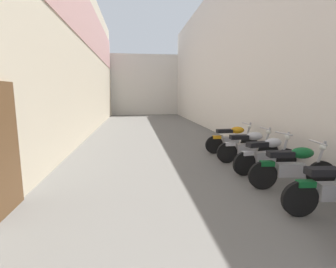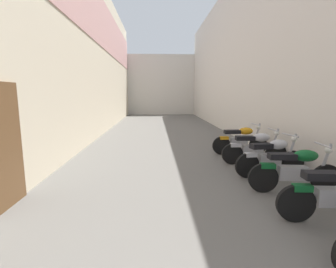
# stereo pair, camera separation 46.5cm
# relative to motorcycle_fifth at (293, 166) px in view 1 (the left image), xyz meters

# --- Properties ---
(ground_plane) EXTENTS (41.73, 41.73, 0.00)m
(ground_plane) POSITION_rel_motorcycle_fifth_xyz_m (-2.25, 4.87, -0.50)
(ground_plane) COLOR #66635E
(building_left) EXTENTS (0.45, 25.73, 7.66)m
(building_left) POSITION_rel_motorcycle_fifth_xyz_m (-5.64, 6.82, 3.37)
(building_left) COLOR beige
(building_left) RESTS_ON ground
(building_right) EXTENTS (0.45, 25.73, 7.51)m
(building_right) POSITION_rel_motorcycle_fifth_xyz_m (1.14, 6.87, 3.25)
(building_right) COLOR beige
(building_right) RESTS_ON ground
(building_far_end) EXTENTS (9.39, 2.00, 5.72)m
(building_far_end) POSITION_rel_motorcycle_fifth_xyz_m (-2.25, 20.74, 2.36)
(building_far_end) COLOR beige
(building_far_end) RESTS_ON ground
(motorcycle_fifth) EXTENTS (1.85, 0.58, 1.04)m
(motorcycle_fifth) POSITION_rel_motorcycle_fifth_xyz_m (0.00, 0.00, 0.00)
(motorcycle_fifth) COLOR black
(motorcycle_fifth) RESTS_ON ground
(motorcycle_sixth) EXTENTS (1.84, 0.58, 1.04)m
(motorcycle_sixth) POSITION_rel_motorcycle_fifth_xyz_m (-0.00, 1.07, 0.00)
(motorcycle_sixth) COLOR black
(motorcycle_sixth) RESTS_ON ground
(motorcycle_seventh) EXTENTS (1.85, 0.58, 1.04)m
(motorcycle_seventh) POSITION_rel_motorcycle_fifth_xyz_m (0.00, 2.10, 0.00)
(motorcycle_seventh) COLOR black
(motorcycle_seventh) RESTS_ON ground
(motorcycle_eighth) EXTENTS (1.85, 0.58, 1.04)m
(motorcycle_eighth) POSITION_rel_motorcycle_fifth_xyz_m (0.00, 3.31, 0.00)
(motorcycle_eighth) COLOR black
(motorcycle_eighth) RESTS_ON ground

